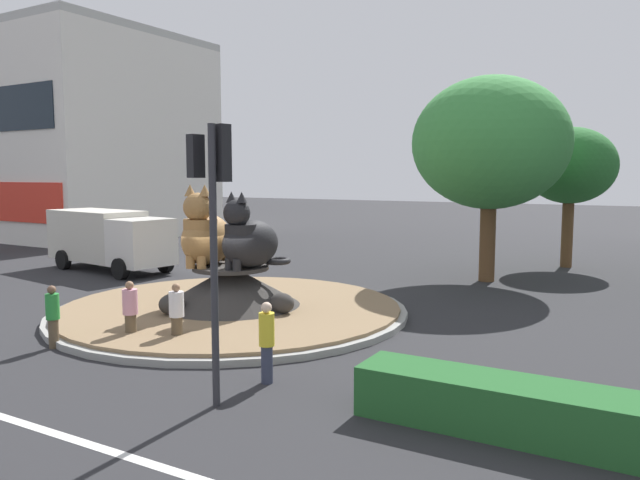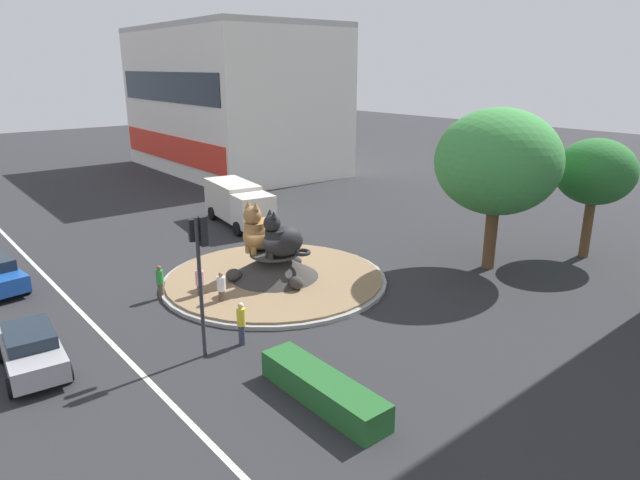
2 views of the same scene
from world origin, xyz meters
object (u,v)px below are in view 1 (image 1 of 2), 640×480
(pedestrian_white_shirt, at_px, (177,313))
(delivery_box_truck, at_px, (109,237))
(cat_statue_tabby, at_px, (205,236))
(cat_statue_black, at_px, (248,240))
(second_tree_near_tower, at_px, (490,144))
(broadleaf_tree_behind_island, at_px, (570,166))
(pedestrian_yellow_shirt, at_px, (267,340))
(traffic_light_mast, at_px, (214,202))
(pedestrian_pink_shirt, at_px, (130,311))
(shophouse_block, at_px, (48,140))
(pedestrian_green_shirt, at_px, (53,315))

(pedestrian_white_shirt, relative_size, delivery_box_truck, 0.23)
(cat_statue_tabby, height_order, cat_statue_black, cat_statue_tabby)
(second_tree_near_tower, bearing_deg, broadleaf_tree_behind_island, 67.89)
(broadleaf_tree_behind_island, distance_m, pedestrian_yellow_shirt, 20.91)
(traffic_light_mast, xyz_separation_m, second_tree_near_tower, (1.07, 16.03, 1.75))
(delivery_box_truck, bearing_deg, cat_statue_black, -12.99)
(cat_statue_tabby, xyz_separation_m, pedestrian_pink_shirt, (0.50, -3.62, -1.61))
(pedestrian_pink_shirt, distance_m, delivery_box_truck, 12.88)
(cat_statue_tabby, relative_size, traffic_light_mast, 0.54)
(shophouse_block, relative_size, pedestrian_yellow_shirt, 13.15)
(shophouse_block, relative_size, pedestrian_pink_shirt, 14.03)
(cat_statue_black, bearing_deg, second_tree_near_tower, 164.56)
(cat_statue_tabby, relative_size, pedestrian_green_shirt, 1.79)
(pedestrian_green_shirt, bearing_deg, traffic_light_mast, 97.66)
(pedestrian_green_shirt, height_order, pedestrian_yellow_shirt, pedestrian_yellow_shirt)
(pedestrian_white_shirt, bearing_deg, shophouse_block, 128.77)
(cat_statue_black, xyz_separation_m, broadleaf_tree_behind_island, (7.06, 15.66, 2.37))
(traffic_light_mast, height_order, pedestrian_white_shirt, traffic_light_mast)
(pedestrian_white_shirt, bearing_deg, traffic_light_mast, -56.68)
(pedestrian_yellow_shirt, bearing_deg, broadleaf_tree_behind_island, -11.58)
(traffic_light_mast, bearing_deg, second_tree_near_tower, 5.44)
(shophouse_block, bearing_deg, pedestrian_pink_shirt, -32.32)
(second_tree_near_tower, distance_m, pedestrian_pink_shirt, 15.68)
(shophouse_block, bearing_deg, pedestrian_yellow_shirt, -29.39)
(cat_statue_tabby, bearing_deg, broadleaf_tree_behind_island, 136.67)
(delivery_box_truck, bearing_deg, pedestrian_white_shirt, -26.18)
(broadleaf_tree_behind_island, bearing_deg, pedestrian_green_shirt, -114.22)
(cat_statue_black, xyz_separation_m, traffic_light_mast, (3.68, -6.07, 1.48))
(shophouse_block, height_order, delivery_box_truck, shophouse_block)
(cat_statue_tabby, distance_m, cat_statue_black, 1.51)
(broadleaf_tree_behind_island, height_order, second_tree_near_tower, second_tree_near_tower)
(broadleaf_tree_behind_island, bearing_deg, second_tree_near_tower, -112.11)
(cat_statue_black, bearing_deg, shophouse_block, -107.24)
(cat_statue_tabby, relative_size, shophouse_block, 0.13)
(traffic_light_mast, distance_m, pedestrian_green_shirt, 6.75)
(broadleaf_tree_behind_island, distance_m, pedestrian_green_shirt, 23.15)
(broadleaf_tree_behind_island, distance_m, second_tree_near_tower, 6.21)
(pedestrian_pink_shirt, bearing_deg, pedestrian_green_shirt, 51.78)
(second_tree_near_tower, bearing_deg, cat_statue_black, -115.47)
(broadleaf_tree_behind_island, xyz_separation_m, pedestrian_green_shirt, (-9.36, -20.81, -3.90))
(pedestrian_pink_shirt, distance_m, pedestrian_yellow_shirt, 4.91)
(cat_statue_black, bearing_deg, pedestrian_green_shirt, -14.04)
(cat_statue_black, xyz_separation_m, delivery_box_truck, (-10.95, 4.30, -0.85))
(traffic_light_mast, distance_m, second_tree_near_tower, 16.16)
(second_tree_near_tower, distance_m, delivery_box_truck, 17.18)
(broadleaf_tree_behind_island, height_order, delivery_box_truck, broadleaf_tree_behind_island)
(shophouse_block, xyz_separation_m, broadleaf_tree_behind_island, (36.84, 0.31, -2.24))
(cat_statue_tabby, bearing_deg, pedestrian_yellow_shirt, 35.25)
(cat_statue_black, distance_m, second_tree_near_tower, 11.50)
(cat_statue_black, distance_m, pedestrian_white_shirt, 3.76)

